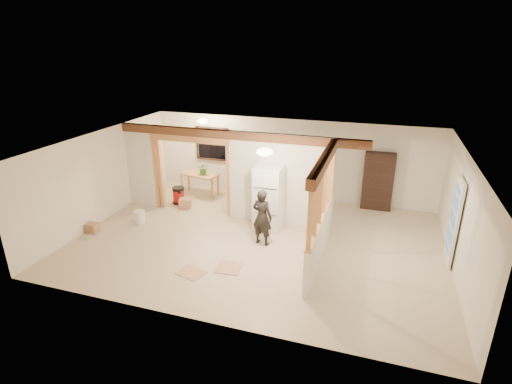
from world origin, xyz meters
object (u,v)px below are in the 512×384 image
(bookshelf, at_px, (378,181))
(refrigerator, at_px, (269,198))
(woman, at_px, (262,217))
(shop_vac, at_px, (179,195))
(work_table, at_px, (200,184))

(bookshelf, bearing_deg, refrigerator, -140.22)
(refrigerator, height_order, woman, refrigerator)
(refrigerator, bearing_deg, bookshelf, 39.78)
(refrigerator, relative_size, bookshelf, 0.99)
(woman, height_order, shop_vac, woman)
(refrigerator, distance_m, shop_vac, 3.29)
(woman, bearing_deg, shop_vac, -16.08)
(work_table, relative_size, bookshelf, 0.67)
(work_table, distance_m, bookshelf, 5.54)
(work_table, bearing_deg, woman, -30.00)
(work_table, relative_size, shop_vac, 2.21)
(woman, distance_m, shop_vac, 3.69)
(woman, bearing_deg, work_table, -29.52)
(woman, relative_size, shop_vac, 2.75)
(shop_vac, xyz_separation_m, bookshelf, (5.83, 1.42, 0.61))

